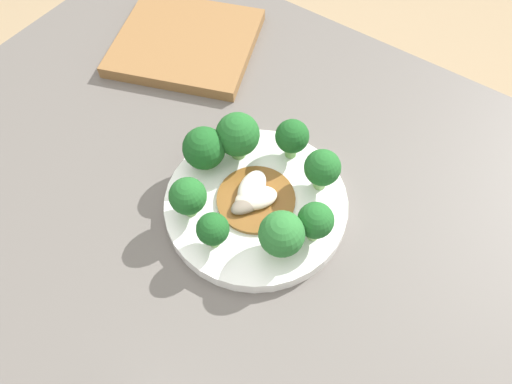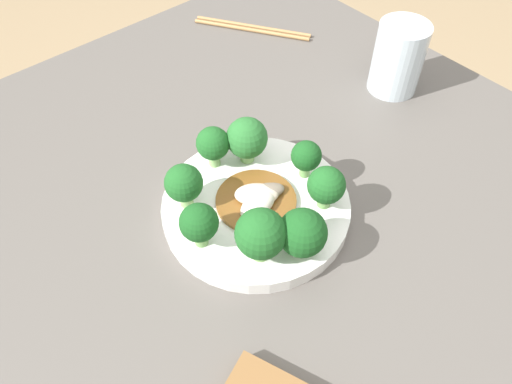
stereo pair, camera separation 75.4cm
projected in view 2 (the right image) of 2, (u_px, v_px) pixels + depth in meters
name	position (u px, v px, depth m)	size (l,w,h in m)	color
table	(281.00, 330.00, 0.95)	(1.05, 0.89, 0.75)	#5B5651
plate	(256.00, 207.00, 0.65)	(0.24, 0.24, 0.02)	white
broccoli_northeast	(326.00, 186.00, 0.61)	(0.05, 0.05, 0.06)	#70A356
broccoli_northwest	(250.00, 137.00, 0.66)	(0.06, 0.06, 0.07)	#89B76B
broccoli_southeast	(261.00, 234.00, 0.56)	(0.06, 0.06, 0.07)	#7AAD5B
broccoli_north	(306.00, 157.00, 0.65)	(0.04, 0.04, 0.06)	#70A356
broccoli_south	(199.00, 223.00, 0.57)	(0.05, 0.05, 0.06)	#70A356
broccoli_southwest	(184.00, 184.00, 0.61)	(0.05, 0.05, 0.06)	#89B76B
broccoli_east	(302.00, 233.00, 0.57)	(0.06, 0.06, 0.06)	#89B76B
broccoli_west	(213.00, 144.00, 0.66)	(0.05, 0.05, 0.06)	#89B76B
stirfry_center	(258.00, 199.00, 0.63)	(0.10, 0.10, 0.02)	brown
drinking_glass	(398.00, 58.00, 0.79)	(0.08, 0.08, 0.11)	silver
chopsticks	(252.00, 28.00, 0.94)	(0.20, 0.14, 0.01)	#AD7F4C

